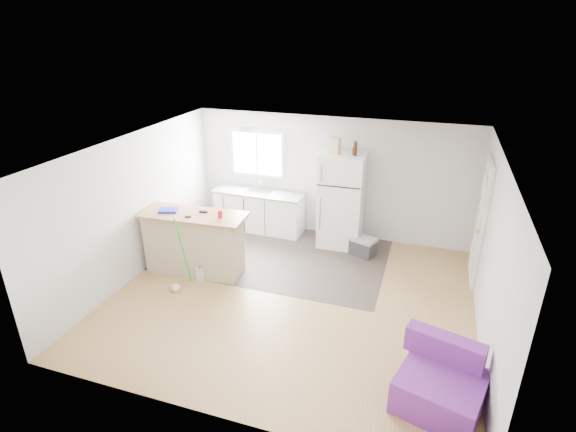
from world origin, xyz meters
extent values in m
cube|color=#A77C46|center=(0.00, 0.00, -0.01)|extent=(5.50, 5.00, 0.01)
cube|color=white|center=(0.00, 0.00, 2.40)|extent=(5.50, 5.00, 0.01)
cube|color=silver|center=(0.00, 2.50, 1.20)|extent=(5.50, 0.01, 2.40)
cube|color=silver|center=(0.00, -2.50, 1.20)|extent=(5.50, 0.01, 2.40)
cube|color=silver|center=(-2.75, 0.00, 1.20)|extent=(0.01, 5.00, 2.40)
cube|color=silver|center=(2.75, 0.00, 1.20)|extent=(0.01, 5.00, 2.40)
cube|color=#362F29|center=(-0.73, 1.25, 0.00)|extent=(4.05, 2.50, 0.00)
cube|color=white|center=(-1.55, 2.49, 1.55)|extent=(1.18, 0.04, 0.98)
cube|color=white|center=(-1.55, 2.47, 1.55)|extent=(1.05, 0.01, 0.85)
cube|color=white|center=(-1.55, 2.46, 1.55)|extent=(0.03, 0.02, 0.85)
cube|color=white|center=(2.72, 1.55, 1.01)|extent=(0.05, 0.82, 2.03)
cube|color=white|center=(2.73, 1.55, 1.02)|extent=(0.03, 0.92, 2.10)
sphere|color=gold|center=(2.67, 1.23, 1.00)|extent=(0.07, 0.07, 0.07)
cylinder|color=white|center=(-1.20, 1.20, 2.36)|extent=(0.30, 0.30, 0.07)
cube|color=white|center=(-1.43, 2.21, 0.40)|extent=(1.84, 0.60, 0.80)
cube|color=gray|center=(-1.43, 2.21, 0.82)|extent=(1.90, 0.64, 0.04)
cube|color=silver|center=(-1.43, 2.18, 0.82)|extent=(0.51, 0.40, 0.05)
cube|color=#C7B890|center=(-1.85, 0.27, 0.52)|extent=(1.65, 0.67, 1.04)
cube|color=#AC7249|center=(-1.81, 0.27, 1.06)|extent=(1.81, 0.78, 0.05)
cube|color=white|center=(0.31, 2.11, 0.91)|extent=(0.82, 0.77, 1.81)
cube|color=black|center=(0.31, 1.73, 1.30)|extent=(0.80, 0.03, 0.02)
cube|color=silver|center=(-0.01, 1.72, 1.54)|extent=(0.03, 0.02, 0.33)
cube|color=silver|center=(-0.01, 1.72, 0.74)|extent=(0.03, 0.02, 0.63)
cube|color=#2E2E31|center=(0.82, 1.75, 0.15)|extent=(0.52, 0.43, 0.29)
cube|color=gray|center=(0.82, 1.75, 0.32)|extent=(0.54, 0.46, 0.06)
cube|color=#7D2D94|center=(2.25, -1.56, 0.21)|extent=(1.09, 1.05, 0.42)
cube|color=#7D2D94|center=(2.25, -1.25, 0.58)|extent=(0.92, 0.44, 0.32)
cube|color=silver|center=(-1.62, 0.01, 0.12)|extent=(0.13, 0.09, 0.24)
cylinder|color=#1856AB|center=(-1.62, 0.01, 0.26)|extent=(0.05, 0.05, 0.05)
cylinder|color=green|center=(-1.71, -0.31, 0.69)|extent=(0.04, 0.35, 1.29)
sphere|color=beige|center=(-1.84, -0.43, 0.06)|extent=(0.15, 0.15, 0.15)
cylinder|color=red|center=(-1.32, 0.28, 1.15)|extent=(0.10, 0.10, 0.12)
cube|color=#141CBC|center=(-2.27, 0.23, 1.11)|extent=(0.36, 0.31, 0.04)
cube|color=black|center=(-1.68, 0.37, 1.10)|extent=(0.14, 0.06, 0.03)
cube|color=black|center=(-1.82, 0.11, 1.10)|extent=(0.11, 0.07, 0.03)
cube|color=tan|center=(0.14, 2.07, 1.96)|extent=(0.22, 0.16, 0.30)
cylinder|color=#371D0A|center=(0.52, 2.07, 1.94)|extent=(0.09, 0.09, 0.25)
cylinder|color=#371D0A|center=(0.49, 2.12, 1.94)|extent=(0.09, 0.09, 0.25)
camera|label=1|loc=(1.84, -5.74, 4.02)|focal=28.00mm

